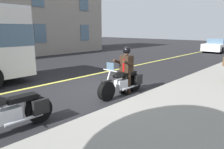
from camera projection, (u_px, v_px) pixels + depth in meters
The scene contains 7 objects.
ground_plane at pixel (94, 89), 8.14m from camera, with size 80.00×80.00×0.00m, color black.
sidewalk_curb at pixel (213, 121), 5.12m from camera, with size 60.00×5.00×0.15m, color gray.
lane_center_stripe at pixel (65, 80), 9.47m from camera, with size 60.00×0.16×0.01m, color #E5DB4C.
motorcycle_main at pixel (123, 83), 7.33m from camera, with size 2.21×0.60×1.26m.
rider_main at pixel (126, 66), 7.34m from camera, with size 0.62×0.55×1.74m.
motorcycle_parked at pixel (10, 113), 4.66m from camera, with size 2.21×0.60×1.26m.
car_silver at pixel (218, 45), 21.46m from camera, with size 4.60×1.92×1.40m.
Camera 1 is at (5.21, 5.87, 2.34)m, focal length 32.54 mm.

